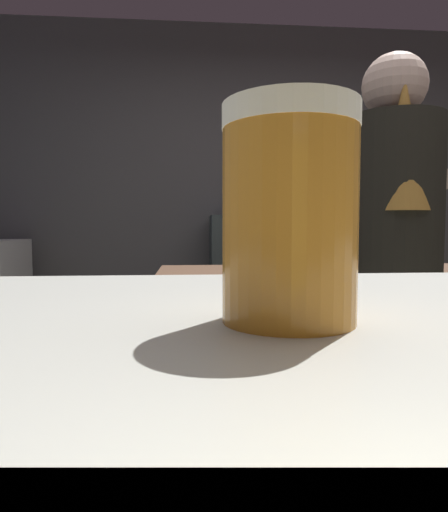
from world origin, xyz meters
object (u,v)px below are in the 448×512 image
object	(u,v)px
bartender	(391,264)
pint_glass_near	(289,215)
bottle_hot_sauce	(280,204)
chefs_knife	(409,269)
mixing_bowl	(277,264)
bottle_olive_oil	(275,206)

from	to	relation	value
bartender	pint_glass_near	size ratio (longest dim) A/B	13.80
pint_glass_near	bottle_hot_sauce	distance (m)	3.01
pint_glass_near	bottle_hot_sauce	world-z (taller)	bottle_hot_sauce
bartender	chefs_knife	distance (m)	0.50
mixing_bowl	chefs_knife	world-z (taller)	mixing_bowl
mixing_bowl	bottle_hot_sauce	xyz separation A→B (m)	(0.28, 1.26, 0.34)
mixing_bowl	chefs_knife	xyz separation A→B (m)	(0.59, -0.05, -0.02)
bottle_hot_sauce	bottle_olive_oil	world-z (taller)	bottle_hot_sauce
chefs_knife	pint_glass_near	bearing A→B (deg)	-120.49
chefs_knife	bottle_hot_sauce	size ratio (longest dim) A/B	1.13
bartender	pint_glass_near	bearing A→B (deg)	159.28
bartender	chefs_knife	bearing A→B (deg)	-27.46
bartender	mixing_bowl	size ratio (longest dim) A/B	9.33
mixing_bowl	pint_glass_near	bearing A→B (deg)	-101.45
bottle_olive_oil	pint_glass_near	bearing A→B (deg)	-101.18
bartender	bottle_olive_oil	xyz separation A→B (m)	(-0.05, 1.82, 0.30)
pint_glass_near	bottle_hot_sauce	size ratio (longest dim) A/B	0.59
pint_glass_near	bartender	bearing A→B (deg)	62.02
bottle_hot_sauce	bottle_olive_oil	distance (m)	0.11
chefs_knife	bottle_hot_sauce	xyz separation A→B (m)	(-0.32, 1.31, 0.36)
bottle_hot_sauce	bartender	bearing A→B (deg)	-88.82
mixing_bowl	bottle_hot_sauce	bearing A→B (deg)	77.64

